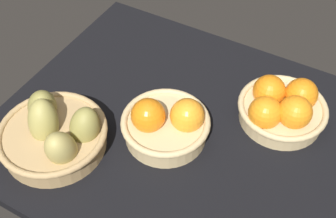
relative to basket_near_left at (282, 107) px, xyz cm
name	(u,v)px	position (x,y,z in cm)	size (l,w,h in cm)	color
market_tray	(179,130)	(20.11, 13.93, -5.76)	(84.00, 72.00, 3.00)	black
basket_near_left	(282,107)	(0.00, 0.00, 0.00)	(21.26, 21.26, 10.52)	tan
basket_center	(166,124)	(21.43, 17.72, -0.02)	(20.54, 20.54, 10.96)	tan
basket_far_right_pears	(55,133)	(41.83, 32.37, 0.01)	(24.79, 24.79, 13.98)	tan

